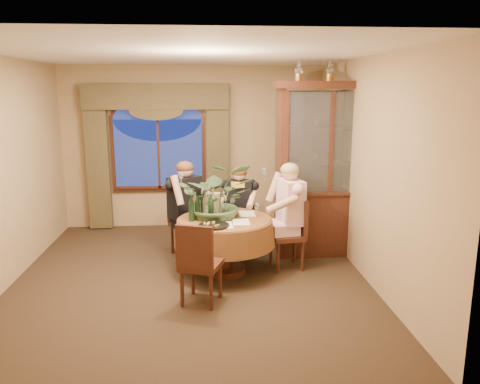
{
  "coord_description": "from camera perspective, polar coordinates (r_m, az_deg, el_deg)",
  "views": [
    {
      "loc": [
        0.21,
        -5.71,
        2.39
      ],
      "look_at": [
        0.65,
        0.17,
        1.1
      ],
      "focal_mm": 35.0,
      "sensor_mm": 36.0,
      "label": 1
    }
  ],
  "objects": [
    {
      "name": "wine_glass_person_pink",
      "position": [
        6.2,
        2.05,
        -2.14
      ],
      "size": [
        0.07,
        0.07,
        0.18
      ],
      "primitive_type": null,
      "color": "silver",
      "rests_on": "dining_table"
    },
    {
      "name": "wall_back",
      "position": [
        8.27,
        -5.72,
        5.39
      ],
      "size": [
        4.5,
        0.0,
        4.5
      ],
      "primitive_type": "plane",
      "rotation": [
        1.57,
        0.0,
        0.0
      ],
      "color": "#9D8158",
      "rests_on": "ground"
    },
    {
      "name": "dining_table",
      "position": [
        6.22,
        -1.85,
        -6.57
      ],
      "size": [
        1.5,
        1.5,
        0.75
      ],
      "primitive_type": "cylinder",
      "rotation": [
        0.0,
        0.0,
        0.14
      ],
      "color": "maroon",
      "rests_on": "floor"
    },
    {
      "name": "arched_transom",
      "position": [
        8.19,
        -10.1,
        9.97
      ],
      "size": [
        1.6,
        0.06,
        0.44
      ],
      "primitive_type": null,
      "color": "navy",
      "rests_on": "wall_back"
    },
    {
      "name": "wine_glass_person_back",
      "position": [
        6.4,
        -4.61,
        -1.72
      ],
      "size": [
        0.07,
        0.07,
        0.18
      ],
      "primitive_type": null,
      "color": "silver",
      "rests_on": "dining_table"
    },
    {
      "name": "person_scarf",
      "position": [
        6.96,
        -0.04,
        -2.13
      ],
      "size": [
        0.57,
        0.55,
        1.3
      ],
      "primitive_type": null,
      "rotation": [
        0.0,
        0.0,
        -3.44
      ],
      "color": "black",
      "rests_on": "floor"
    },
    {
      "name": "tasting_paper_2",
      "position": [
        5.8,
        -1.97,
        -4.06
      ],
      "size": [
        0.22,
        0.31,
        0.0
      ],
      "primitive_type": "cube",
      "rotation": [
        0.0,
        0.0,
        0.05
      ],
      "color": "white",
      "rests_on": "dining_table"
    },
    {
      "name": "wine_bottle_0",
      "position": [
        6.13,
        -4.23,
        -1.63
      ],
      "size": [
        0.07,
        0.07,
        0.33
      ],
      "primitive_type": "cylinder",
      "color": "tan",
      "rests_on": "dining_table"
    },
    {
      "name": "chair_right",
      "position": [
        6.39,
        5.73,
        -5.12
      ],
      "size": [
        0.47,
        0.47,
        0.96
      ],
      "primitive_type": "cube",
      "rotation": [
        0.0,
        0.0,
        -4.57
      ],
      "color": "black",
      "rests_on": "floor"
    },
    {
      "name": "chair_back_right",
      "position": [
        7.06,
        -0.67,
        -3.37
      ],
      "size": [
        0.5,
        0.5,
        0.96
      ],
      "primitive_type": "cube",
      "rotation": [
        0.0,
        0.0,
        -3.34
      ],
      "color": "black",
      "rests_on": "floor"
    },
    {
      "name": "drapery_right",
      "position": [
        8.18,
        -2.69,
        3.81
      ],
      "size": [
        0.38,
        0.14,
        2.32
      ],
      "primitive_type": "cube",
      "color": "#453E25",
      "rests_on": "floor"
    },
    {
      "name": "wine_bottle_4",
      "position": [
        6.04,
        -3.56,
        -1.83
      ],
      "size": [
        0.07,
        0.07,
        0.33
      ],
      "primitive_type": "cylinder",
      "color": "black",
      "rests_on": "dining_table"
    },
    {
      "name": "wine_bottle_2",
      "position": [
        5.98,
        -5.95,
        -2.01
      ],
      "size": [
        0.07,
        0.07,
        0.33
      ],
      "primitive_type": "cylinder",
      "color": "black",
      "rests_on": "dining_table"
    },
    {
      "name": "drapery_left",
      "position": [
        8.39,
        -16.93,
        3.49
      ],
      "size": [
        0.38,
        0.14,
        2.32
      ],
      "primitive_type": "cube",
      "color": "#453E25",
      "rests_on": "floor"
    },
    {
      "name": "wine_bottle_5",
      "position": [
        6.18,
        -5.51,
        -1.53
      ],
      "size": [
        0.07,
        0.07,
        0.33
      ],
      "primitive_type": "cylinder",
      "color": "tan",
      "rests_on": "dining_table"
    },
    {
      "name": "chair_front_left",
      "position": [
        5.36,
        -4.77,
        -8.56
      ],
      "size": [
        0.54,
        0.54,
        0.96
      ],
      "primitive_type": "cube",
      "rotation": [
        0.0,
        0.0,
        -0.34
      ],
      "color": "black",
      "rests_on": "floor"
    },
    {
      "name": "person_pink",
      "position": [
        6.39,
        6.15,
        -2.85
      ],
      "size": [
        0.57,
        0.6,
        1.45
      ],
      "primitive_type": null,
      "rotation": [
        0.0,
        0.0,
        -4.51
      ],
      "color": "beige",
      "rests_on": "floor"
    },
    {
      "name": "tasting_paper_0",
      "position": [
        5.93,
        0.14,
        -3.67
      ],
      "size": [
        0.22,
        0.3,
        0.0
      ],
      "primitive_type": "cube",
      "rotation": [
        0.0,
        0.0,
        -0.02
      ],
      "color": "white",
      "rests_on": "dining_table"
    },
    {
      "name": "window",
      "position": [
        8.25,
        -9.89,
        4.55
      ],
      "size": [
        1.62,
        0.1,
        1.32
      ],
      "primitive_type": null,
      "color": "navy",
      "rests_on": "wall_back"
    },
    {
      "name": "china_cabinet",
      "position": [
        6.92,
        10.43,
        2.68
      ],
      "size": [
        1.54,
        0.61,
        2.51
      ],
      "primitive_type": "cube",
      "color": "#321710",
      "rests_on": "floor"
    },
    {
      "name": "stoneware_vase",
      "position": [
        6.22,
        -2.99,
        -1.51
      ],
      "size": [
        0.17,
        0.17,
        0.31
      ],
      "primitive_type": null,
      "color": "#9C8868",
      "rests_on": "dining_table"
    },
    {
      "name": "centerpiece_plant",
      "position": [
        6.1,
        -2.77,
        2.76
      ],
      "size": [
        0.99,
        1.09,
        0.85
      ],
      "primitive_type": "imported",
      "color": "#3C5936",
      "rests_on": "dining_table"
    },
    {
      "name": "oil_lamp_left",
      "position": [
        6.73,
        7.18,
        14.71
      ],
      "size": [
        0.11,
        0.11,
        0.34
      ],
      "primitive_type": null,
      "color": "#A5722D",
      "rests_on": "china_cabinet"
    },
    {
      "name": "oil_lamp_center",
      "position": [
        6.83,
        10.9,
        14.55
      ],
      "size": [
        0.11,
        0.11,
        0.34
      ],
      "primitive_type": null,
      "color": "#A5722D",
      "rests_on": "china_cabinet"
    },
    {
      "name": "wine_bottle_3",
      "position": [
        6.01,
        -5.21,
        -1.92
      ],
      "size": [
        0.07,
        0.07,
        0.33
      ],
      "primitive_type": "cylinder",
      "color": "black",
      "rests_on": "dining_table"
    },
    {
      "name": "oil_lamp_right",
      "position": [
        6.96,
        14.5,
        14.34
      ],
      "size": [
        0.11,
        0.11,
        0.34
      ],
      "primitive_type": null,
      "color": "#A5722D",
      "rests_on": "china_cabinet"
    },
    {
      "name": "floor",
      "position": [
        6.19,
        -5.99,
        -10.44
      ],
      "size": [
        5.0,
        5.0,
        0.0
      ],
      "primitive_type": "plane",
      "color": "black",
      "rests_on": "ground"
    },
    {
      "name": "tasting_paper_1",
      "position": [
        6.32,
        0.86,
        -2.67
      ],
      "size": [
        0.21,
        0.3,
        0.0
      ],
      "primitive_type": "cube",
      "rotation": [
        0.0,
        0.0,
        -0.01
      ],
      "color": "white",
      "rests_on": "dining_table"
    },
    {
      "name": "person_back",
      "position": [
        6.71,
        -6.72,
        -2.21
      ],
      "size": [
        0.69,
        0.69,
        1.43
      ],
      "primitive_type": null,
      "rotation": [
        0.0,
        0.0,
        -2.41
      ],
      "color": "black",
      "rests_on": "floor"
    },
    {
      "name": "olive_bowl",
      "position": [
        6.09,
        -1.58,
        -3.04
      ],
      "size": [
        0.17,
        0.17,
        0.05
      ],
      "primitive_type": "imported",
      "color": "#4A552D",
      "rests_on": "dining_table"
    },
    {
      "name": "swag_valance",
      "position": [
        8.1,
        -10.21,
        11.36
      ],
      "size": [
        2.45,
        0.16,
        0.42
      ],
      "primitive_type": null,
      "color": "#453E25",
      "rests_on": "wall_back"
    },
    {
      "name": "ceiling",
      "position": [
        5.73,
        -6.64,
        16.36
      ],
      "size": [
        5.0,
        5.0,
        0.0
      ],
      "primitive_type": "plane",
      "rotation": [
        3.14,
        0.0,
        0.0
      ],
      "color": "white",
      "rests_on": "wall_back"
    },
    {
      "name": "wall_right",
      "position": [
        6.14,
        15.19,
        2.63
      ],
      "size": [
        0.0,
        5.0,
        5.0
      ],
      "primitive_type": "plane",
      "rotation": [
        1.57,
        0.0,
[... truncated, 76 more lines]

